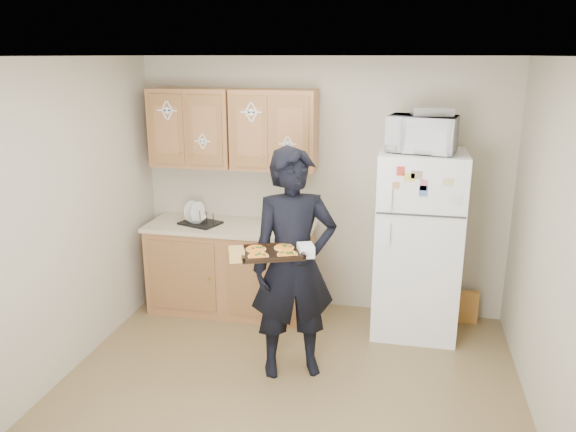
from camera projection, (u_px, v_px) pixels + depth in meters
The scene contains 23 objects.
floor at pixel (282, 403), 4.20m from camera, with size 3.60×3.60×0.00m, color brown.
ceiling at pixel (281, 56), 3.50m from camera, with size 3.60×3.60×0.00m, color white.
wall_back at pixel (321, 187), 5.54m from camera, with size 3.60×0.04×2.50m, color #B1A78F.
wall_front at pixel (178, 395), 2.16m from camera, with size 3.60×0.04×2.50m, color #B1A78F.
wall_left at pixel (48, 229), 4.21m from camera, with size 0.04×3.60×2.50m, color #B1A78F.
wall_right at pixel (563, 265), 3.49m from camera, with size 0.04×3.60×2.50m, color #B1A78F.
refrigerator at pixel (417, 244), 5.11m from camera, with size 0.75×0.70×1.70m, color white.
base_cabinet at pixel (232, 270), 5.64m from camera, with size 1.60×0.60×0.86m, color #926032.
countertop at pixel (230, 227), 5.51m from camera, with size 1.64×0.64×0.04m, color beige.
upper_cab_left at pixel (192, 128), 5.46m from camera, with size 0.80×0.33×0.75m, color #926032.
upper_cab_right at pixel (274, 130), 5.29m from camera, with size 0.80×0.33×0.75m, color #926032.
cereal_box at pixel (467, 307), 5.43m from camera, with size 0.20×0.07×0.32m, color gold.
person at pixel (294, 265), 4.39m from camera, with size 0.68×0.44×1.85m, color black.
baking_tray at pixel (271, 253), 4.10m from camera, with size 0.45×0.33×0.04m, color black.
pizza_front_left at pixel (258, 256), 4.00m from camera, with size 0.15×0.15×0.02m, color orange.
pizza_front_right at pixel (287, 254), 4.04m from camera, with size 0.15×0.15×0.02m, color orange.
pizza_back_left at pixel (256, 249), 4.15m from camera, with size 0.15×0.15×0.02m, color orange.
pizza_back_right at pixel (284, 247), 4.18m from camera, with size 0.15×0.15×0.02m, color orange.
microwave at pixel (422, 134), 4.79m from camera, with size 0.56×0.38×0.31m, color white.
foil_pan at pixel (432, 111), 4.75m from camera, with size 0.33×0.23×0.07m, color #B8B7BE.
dish_rack at pixel (200, 217), 5.52m from camera, with size 0.37×0.28×0.15m, color black.
bowl at pixel (197, 219), 5.53m from camera, with size 0.21×0.21×0.05m, color silver.
soap_bottle at pixel (298, 223), 5.23m from camera, with size 0.09×0.09×0.20m, color white.
Camera 1 is at (0.81, -3.55, 2.51)m, focal length 35.00 mm.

